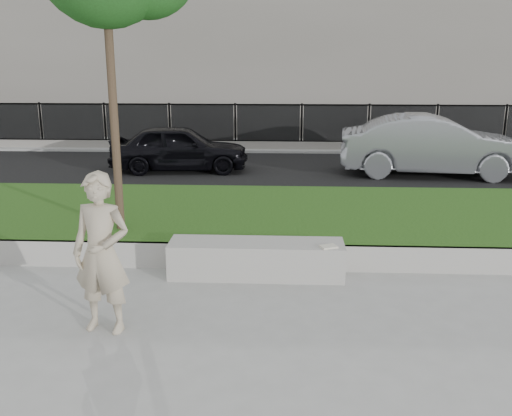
# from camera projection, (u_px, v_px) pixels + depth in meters

# --- Properties ---
(ground) EXTENTS (90.00, 90.00, 0.00)m
(ground) POSITION_uv_depth(u_px,v_px,m) (204.00, 297.00, 7.56)
(ground) COLOR gray
(ground) RESTS_ON ground
(grass_bank) EXTENTS (34.00, 4.00, 0.40)m
(grass_bank) POSITION_uv_depth(u_px,v_px,m) (226.00, 220.00, 10.40)
(grass_bank) COLOR #13340D
(grass_bank) RESTS_ON ground
(grass_kerb) EXTENTS (34.00, 0.08, 0.40)m
(grass_kerb) POSITION_uv_depth(u_px,v_px,m) (213.00, 256.00, 8.51)
(grass_kerb) COLOR #9A9790
(grass_kerb) RESTS_ON ground
(street) EXTENTS (34.00, 7.00, 0.04)m
(street) POSITION_uv_depth(u_px,v_px,m) (246.00, 171.00, 15.76)
(street) COLOR black
(street) RESTS_ON ground
(far_pavement) EXTENTS (34.00, 3.00, 0.12)m
(far_pavement) POSITION_uv_depth(u_px,v_px,m) (255.00, 146.00, 20.09)
(far_pavement) COLOR gray
(far_pavement) RESTS_ON ground
(iron_fence) EXTENTS (32.00, 0.30, 1.50)m
(iron_fence) POSITION_uv_depth(u_px,v_px,m) (253.00, 136.00, 19.00)
(iron_fence) COLOR slate
(iron_fence) RESTS_ON far_pavement
(building_facade) EXTENTS (34.00, 10.00, 10.00)m
(building_facade) POSITION_uv_depth(u_px,v_px,m) (263.00, 13.00, 25.59)
(building_facade) COLOR slate
(building_facade) RESTS_ON ground
(stone_bench) EXTENTS (2.51, 0.63, 0.51)m
(stone_bench) POSITION_uv_depth(u_px,v_px,m) (256.00, 259.00, 8.23)
(stone_bench) COLOR #9A9790
(stone_bench) RESTS_ON ground
(man) EXTENTS (0.74, 0.55, 1.87)m
(man) POSITION_uv_depth(u_px,v_px,m) (102.00, 253.00, 6.43)
(man) COLOR tan
(man) RESTS_ON ground
(book) EXTENTS (0.27, 0.24, 0.03)m
(book) POSITION_uv_depth(u_px,v_px,m) (329.00, 247.00, 7.93)
(book) COLOR beige
(book) RESTS_ON stone_bench
(car_dark) EXTENTS (3.84, 1.80, 1.27)m
(car_dark) POSITION_uv_depth(u_px,v_px,m) (179.00, 148.00, 15.59)
(car_dark) COLOR black
(car_dark) RESTS_ON street
(car_silver) EXTENTS (4.94, 2.12, 1.58)m
(car_silver) POSITION_uv_depth(u_px,v_px,m) (433.00, 146.00, 14.95)
(car_silver) COLOR gray
(car_silver) RESTS_ON street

